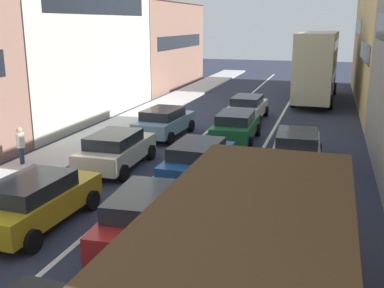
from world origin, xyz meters
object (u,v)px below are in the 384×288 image
Objects in this scene: hatchback_centre_lane_third at (198,160)px; sedan_left_lane_fourth at (164,122)px; sedan_left_lane_third at (116,149)px; sedan_centre_lane_fifth at (247,107)px; pedestrian_near_kerb at (21,144)px; removalist_box_truck at (258,286)px; sedan_right_lane_behind_truck at (280,193)px; coupe_centre_lane_fourth at (236,126)px; sedan_centre_lane_second at (148,215)px; wagon_left_lane_second at (35,200)px; bus_mid_queue_primary at (317,63)px; wagon_right_lane_far at (297,148)px.

hatchback_centre_lane_third is 6.96m from sedan_left_lane_fourth.
sedan_left_lane_third is (-3.58, 0.46, 0.00)m from hatchback_centre_lane_third.
pedestrian_near_kerb is (-7.19, -11.78, 0.15)m from sedan_centre_lane_fifth.
sedan_right_lane_behind_truck is (-0.39, 7.03, -1.18)m from removalist_box_truck.
removalist_box_truck is 10.34m from hatchback_centre_lane_third.
sedan_centre_lane_fifth is (-0.35, 5.22, 0.00)m from coupe_centre_lane_fourth.
sedan_left_lane_third is 6.76m from coupe_centre_lane_fourth.
sedan_centre_lane_second is at bearing -61.28° from pedestrian_near_kerb.
wagon_left_lane_second is 11.15m from sedan_left_lane_fourth.
sedan_centre_lane_fifth is 0.41× the size of bus_mid_queue_primary.
wagon_left_lane_second is at bearing 169.55° from sedan_centre_lane_fifth.
sedan_centre_lane_fifth is 2.60× the size of pedestrian_near_kerb.
wagon_left_lane_second and hatchback_centre_lane_third have the same top height.
sedan_right_lane_behind_truck is at bearing -40.00° from pedestrian_near_kerb.
hatchback_centre_lane_third and coupe_centre_lane_fourth have the same top height.
hatchback_centre_lane_third is (3.39, 5.16, 0.00)m from wagon_left_lane_second.
coupe_centre_lane_fourth is at bearing -35.24° from sedan_left_lane_third.
wagon_left_lane_second is 6.14m from pedestrian_near_kerb.
sedan_right_lane_behind_truck is 5.35m from wagon_right_lane_far.
sedan_right_lane_behind_truck is (3.29, -2.55, 0.00)m from hatchback_centre_lane_third.
removalist_box_truck reaches higher than sedan_left_lane_third.
sedan_left_lane_fourth is at bearing -1.69° from sedan_left_lane_third.
wagon_left_lane_second and sedan_right_lane_behind_truck have the same top height.
hatchback_centre_lane_third is at bearing -2.68° from sedan_centre_lane_second.
coupe_centre_lane_fourth is (0.07, 11.27, 0.00)m from sedan_centre_lane_second.
sedan_centre_lane_fifth is (-0.18, 11.29, 0.00)m from hatchback_centre_lane_third.
coupe_centre_lane_fourth is at bearing -4.22° from sedan_centre_lane_second.
wagon_right_lane_far is (6.76, 7.96, 0.00)m from wagon_left_lane_second.
removalist_box_truck reaches higher than sedan_centre_lane_fifth.
pedestrian_near_kerb is at bearing 95.14° from hatchback_centre_lane_third.
bus_mid_queue_primary is at bearing -15.15° from coupe_centre_lane_fourth.
sedan_centre_lane_second is 11.77m from sedan_left_lane_fourth.
wagon_left_lane_second and sedan_centre_lane_fifth have the same top height.
sedan_left_lane_fourth is at bearing 14.28° from sedan_centre_lane_second.
sedan_left_lane_fourth is 7.52m from pedestrian_near_kerb.
sedan_centre_lane_second is at bearing -177.51° from hatchback_centre_lane_third.
bus_mid_queue_primary reaches higher than sedan_centre_lane_second.
bus_mid_queue_primary is at bearing -21.67° from sedan_left_lane_third.
sedan_left_lane_third is at bearing 144.73° from coupe_centre_lane_fourth.
removalist_box_truck is 17.21m from sedan_left_lane_fourth.
sedan_left_lane_third is 0.99× the size of sedan_left_lane_fourth.
sedan_centre_lane_second is at bearing 178.18° from coupe_centre_lane_fourth.
sedan_centre_lane_second and hatchback_centre_lane_third have the same top height.
hatchback_centre_lane_third is 4.17m from sedan_right_lane_behind_truck.
pedestrian_near_kerb reaches higher than sedan_centre_lane_fifth.
removalist_box_truck reaches higher than sedan_right_lane_behind_truck.
wagon_left_lane_second is at bearing 148.02° from hatchback_centre_lane_third.
sedan_right_lane_behind_truck is at bearing 3.80° from removalist_box_truck.
bus_mid_queue_primary is 22.88m from pedestrian_near_kerb.
coupe_centre_lane_fourth is at bearing -15.64° from wagon_left_lane_second.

